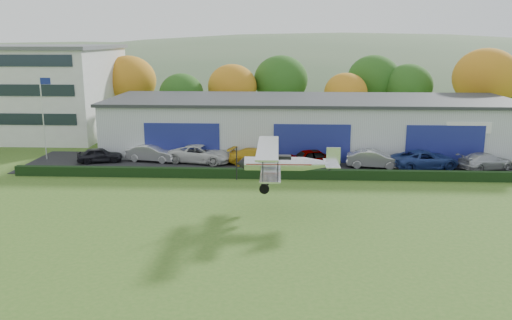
{
  "coord_description": "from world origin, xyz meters",
  "views": [
    {
      "loc": [
        2.35,
        -26.07,
        11.36
      ],
      "look_at": [
        0.44,
        11.01,
        2.75
      ],
      "focal_mm": 37.37,
      "sensor_mm": 36.0,
      "label": 1
    }
  ],
  "objects_px": {
    "hangar": "(309,124)",
    "car_7": "(486,161)",
    "car_0": "(100,155)",
    "car_3": "(257,157)",
    "office_block": "(24,91)",
    "biplane": "(283,162)",
    "car_2": "(201,154)",
    "car_6": "(425,160)",
    "car_4": "(315,158)",
    "flagpole": "(44,109)",
    "car_5": "(374,159)",
    "car_1": "(152,153)"
  },
  "relations": [
    {
      "from": "car_2",
      "to": "car_7",
      "type": "xyz_separation_m",
      "value": [
        25.21,
        -1.34,
        -0.07
      ]
    },
    {
      "from": "flagpole",
      "to": "biplane",
      "type": "relative_size",
      "value": 1.03
    },
    {
      "from": "car_0",
      "to": "car_3",
      "type": "distance_m",
      "value": 14.6
    },
    {
      "from": "car_3",
      "to": "car_5",
      "type": "bearing_deg",
      "value": -74.67
    },
    {
      "from": "car_0",
      "to": "biplane",
      "type": "relative_size",
      "value": 0.52
    },
    {
      "from": "car_0",
      "to": "car_7",
      "type": "height_order",
      "value": "car_7"
    },
    {
      "from": "flagpole",
      "to": "car_2",
      "type": "height_order",
      "value": "flagpole"
    },
    {
      "from": "car_4",
      "to": "car_6",
      "type": "bearing_deg",
      "value": -112.94
    },
    {
      "from": "flagpole",
      "to": "hangar",
      "type": "bearing_deg",
      "value": 13.51
    },
    {
      "from": "car_1",
      "to": "car_5",
      "type": "relative_size",
      "value": 0.99
    },
    {
      "from": "hangar",
      "to": "car_4",
      "type": "relative_size",
      "value": 8.93
    },
    {
      "from": "hangar",
      "to": "car_4",
      "type": "distance_m",
      "value": 7.67
    },
    {
      "from": "car_1",
      "to": "car_2",
      "type": "distance_m",
      "value": 4.63
    },
    {
      "from": "car_1",
      "to": "car_7",
      "type": "bearing_deg",
      "value": -81.35
    },
    {
      "from": "hangar",
      "to": "car_2",
      "type": "xyz_separation_m",
      "value": [
        -10.17,
        -6.62,
        -1.8
      ]
    },
    {
      "from": "flagpole",
      "to": "car_6",
      "type": "distance_m",
      "value": 34.97
    },
    {
      "from": "car_5",
      "to": "car_7",
      "type": "relative_size",
      "value": 0.94
    },
    {
      "from": "car_0",
      "to": "car_6",
      "type": "relative_size",
      "value": 0.69
    },
    {
      "from": "car_5",
      "to": "office_block",
      "type": "bearing_deg",
      "value": 77.77
    },
    {
      "from": "office_block",
      "to": "car_3",
      "type": "bearing_deg",
      "value": -27.46
    },
    {
      "from": "car_5",
      "to": "flagpole",
      "type": "bearing_deg",
      "value": 95.46
    },
    {
      "from": "car_7",
      "to": "biplane",
      "type": "bearing_deg",
      "value": 102.73
    },
    {
      "from": "car_5",
      "to": "car_6",
      "type": "distance_m",
      "value": 4.39
    },
    {
      "from": "hangar",
      "to": "car_3",
      "type": "height_order",
      "value": "hangar"
    },
    {
      "from": "office_block",
      "to": "flagpole",
      "type": "height_order",
      "value": "office_block"
    },
    {
      "from": "car_3",
      "to": "biplane",
      "type": "bearing_deg",
      "value": -153.17
    },
    {
      "from": "car_4",
      "to": "car_7",
      "type": "distance_m",
      "value": 14.78
    },
    {
      "from": "car_1",
      "to": "car_5",
      "type": "bearing_deg",
      "value": -82.27
    },
    {
      "from": "car_5",
      "to": "car_7",
      "type": "xyz_separation_m",
      "value": [
        9.62,
        -0.2,
        -0.05
      ]
    },
    {
      "from": "hangar",
      "to": "car_7",
      "type": "xyz_separation_m",
      "value": [
        15.04,
        -7.96,
        -1.87
      ]
    },
    {
      "from": "car_3",
      "to": "car_6",
      "type": "height_order",
      "value": "car_6"
    },
    {
      "from": "flagpole",
      "to": "car_6",
      "type": "relative_size",
      "value": 1.36
    },
    {
      "from": "flagpole",
      "to": "biplane",
      "type": "bearing_deg",
      "value": -32.11
    },
    {
      "from": "office_block",
      "to": "biplane",
      "type": "xyz_separation_m",
      "value": [
        30.38,
        -26.97,
        -1.91
      ]
    },
    {
      "from": "car_7",
      "to": "office_block",
      "type": "bearing_deg",
      "value": 51.23
    },
    {
      "from": "flagpole",
      "to": "car_5",
      "type": "xyz_separation_m",
      "value": [
        30.3,
        -1.78,
        -3.95
      ]
    },
    {
      "from": "hangar",
      "to": "biplane",
      "type": "bearing_deg",
      "value": -97.48
    },
    {
      "from": "car_6",
      "to": "biplane",
      "type": "height_order",
      "value": "biplane"
    },
    {
      "from": "car_0",
      "to": "car_4",
      "type": "height_order",
      "value": "car_4"
    },
    {
      "from": "car_2",
      "to": "car_6",
      "type": "relative_size",
      "value": 0.99
    },
    {
      "from": "flagpole",
      "to": "car_2",
      "type": "xyz_separation_m",
      "value": [
        14.71,
        -0.64,
        -3.93
      ]
    },
    {
      "from": "car_4",
      "to": "flagpole",
      "type": "bearing_deg",
      "value": 66.98
    },
    {
      "from": "car_2",
      "to": "biplane",
      "type": "bearing_deg",
      "value": -137.78
    },
    {
      "from": "car_0",
      "to": "car_4",
      "type": "xyz_separation_m",
      "value": [
        19.77,
        -0.43,
        0.09
      ]
    },
    {
      "from": "car_7",
      "to": "hangar",
      "type": "bearing_deg",
      "value": 40.66
    },
    {
      "from": "car_2",
      "to": "car_3",
      "type": "bearing_deg",
      "value": -87.59
    },
    {
      "from": "car_3",
      "to": "car_0",
      "type": "bearing_deg",
      "value": 104.16
    },
    {
      "from": "car_0",
      "to": "car_6",
      "type": "bearing_deg",
      "value": -108.36
    },
    {
      "from": "car_1",
      "to": "car_5",
      "type": "xyz_separation_m",
      "value": [
        20.21,
        -1.43,
        0.01
      ]
    },
    {
      "from": "office_block",
      "to": "car_6",
      "type": "bearing_deg",
      "value": -19.32
    }
  ]
}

